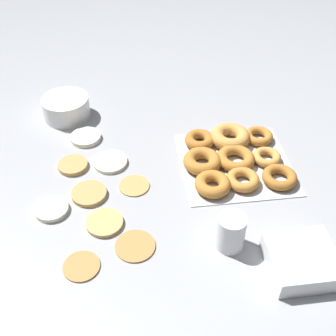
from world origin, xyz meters
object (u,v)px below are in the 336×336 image
pancake_3 (73,165)px  pancake_6 (89,193)px  container_stack (302,261)px  pancake_2 (135,245)px  pancake_7 (86,137)px  pancake_5 (52,209)px  pancake_0 (110,162)px  batter_bowl (66,107)px  pancake_1 (105,223)px  paper_cup (231,232)px  donut_tray (232,158)px  pancake_4 (81,266)px  pancake_8 (134,185)px

pancake_3 → pancake_6: bearing=-157.8°
pancake_3 → container_stack: size_ratio=0.57×
pancake_2 → container_stack: size_ratio=0.65×
pancake_3 → pancake_7: 0.13m
pancake_3 → pancake_5: bearing=164.1°
pancake_0 → pancake_3: pancake_3 is taller
batter_bowl → pancake_5: bearing=177.5°
pancake_1 → batter_bowl: size_ratio=0.61×
pancake_6 → batter_bowl: size_ratio=0.62×
pancake_0 → pancake_7: (0.12, 0.07, 0.00)m
pancake_2 → pancake_6: bearing=30.4°
batter_bowl → paper_cup: paper_cup is taller
pancake_0 → donut_tray: donut_tray is taller
pancake_7 → pancake_5: bearing=164.5°
pancake_1 → pancake_4: pancake_1 is taller
pancake_3 → paper_cup: 0.50m
pancake_1 → pancake_3: bearing=21.1°
donut_tray → container_stack: 0.38m
pancake_1 → pancake_4: bearing=155.8°
pancake_4 → container_stack: 0.49m
pancake_2 → container_stack: bearing=-105.9°
pancake_6 → donut_tray: bearing=-79.0°
pancake_1 → container_stack: 0.47m
pancake_7 → container_stack: size_ratio=0.62×
paper_cup → pancake_3: bearing=49.3°
pancake_7 → paper_cup: bearing=-142.6°
pancake_2 → pancake_7: (0.43, 0.12, 0.00)m
pancake_3 → pancake_6: size_ratio=0.90×
pancake_1 → pancake_6: bearing=19.8°
batter_bowl → pancake_4: bearing=-174.2°
pancake_2 → pancake_4: 0.13m
pancake_3 → pancake_1: bearing=-158.9°
pancake_6 → container_stack: 0.56m
pancake_1 → donut_tray: (0.19, -0.37, 0.01)m
container_stack → pancake_2: bearing=74.1°
pancake_8 → pancake_0: bearing=31.4°
pancake_5 → batter_bowl: 0.42m
pancake_3 → pancake_8: pancake_3 is taller
pancake_0 → pancake_7: 0.14m
pancake_7 → pancake_3: bearing=165.0°
pancake_0 → pancake_2: 0.31m
pancake_6 → pancake_5: bearing=117.0°
pancake_6 → pancake_2: bearing=-149.6°
pancake_0 → pancake_6: bearing=153.7°
pancake_1 → donut_tray: bearing=-62.9°
pancake_5 → container_stack: bearing=-113.1°
pancake_4 → pancake_8: (0.24, -0.13, -0.00)m
pancake_5 → pancake_8: size_ratio=1.04×
pancake_1 → pancake_2: pancake_1 is taller
pancake_5 → donut_tray: donut_tray is taller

